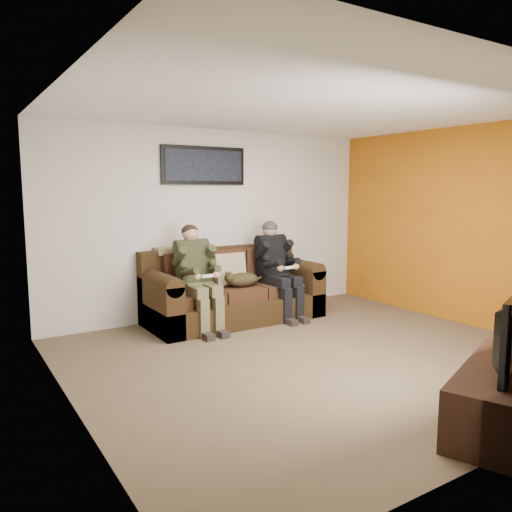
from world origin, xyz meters
TOP-DOWN VIEW (x-y plane):
  - floor at (0.00, 0.00)m, footprint 5.00×5.00m
  - ceiling at (0.00, 0.00)m, footprint 5.00×5.00m
  - wall_back at (0.00, 2.25)m, footprint 5.00×0.00m
  - wall_left at (-2.50, 0.00)m, footprint 0.00×4.50m
  - wall_right at (2.50, 0.00)m, footprint 0.00×4.50m
  - accent_wall_right at (2.49, 0.00)m, footprint 0.00×4.50m
  - sofa at (-0.01, 1.83)m, footprint 2.37×1.03m
  - throw_pillow at (-0.01, 1.88)m, footprint 0.45×0.22m
  - throw_blanket at (-0.73, 2.13)m, footprint 0.49×0.24m
  - person_left at (-0.62, 1.64)m, footprint 0.51×0.87m
  - person_right at (0.60, 1.64)m, footprint 0.51×0.86m
  - cat at (0.05, 1.66)m, footprint 0.66×0.26m
  - framed_poster at (-0.21, 2.22)m, footprint 1.25×0.05m
  - tv_stand at (0.16, -1.95)m, footprint 1.51×0.96m
  - television at (0.16, -1.95)m, footprint 1.00×0.50m

SIDE VIEW (x-z plane):
  - floor at x=0.00m, z-range 0.00..0.00m
  - tv_stand at x=0.16m, z-range 0.00..0.45m
  - sofa at x=-0.01m, z-range -0.12..0.85m
  - cat at x=0.05m, z-range 0.45..0.70m
  - throw_pillow at x=-0.01m, z-range 0.47..0.92m
  - television at x=0.16m, z-range 0.45..1.04m
  - person_left at x=-0.62m, z-range 0.09..1.42m
  - person_right at x=0.60m, z-range 0.09..1.43m
  - throw_blanket at x=-0.73m, z-range 0.93..1.01m
  - wall_back at x=0.00m, z-range -1.20..3.80m
  - wall_left at x=-2.50m, z-range -0.95..3.55m
  - wall_right at x=2.50m, z-range -0.95..3.55m
  - accent_wall_right at x=2.49m, z-range -0.95..3.55m
  - framed_poster at x=-0.21m, z-range 1.84..2.36m
  - ceiling at x=0.00m, z-range 2.60..2.60m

